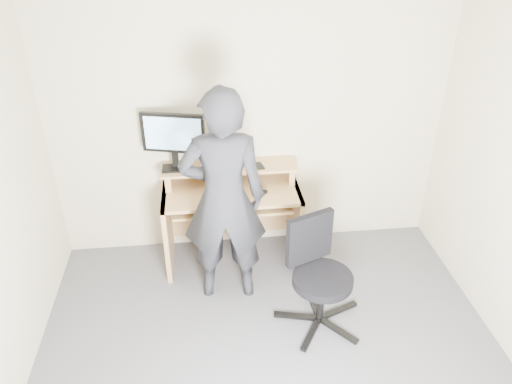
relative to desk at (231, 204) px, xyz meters
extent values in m
plane|color=#5A5A5F|center=(0.20, -1.53, -0.55)|extent=(3.50, 3.50, 0.00)
cube|color=#BEB197|center=(0.20, 0.22, 0.70)|extent=(3.50, 0.02, 2.50)
cube|color=white|center=(0.20, -1.53, 1.95)|extent=(3.50, 3.50, 0.02)
cube|color=tan|center=(-0.58, -0.08, -0.17)|extent=(0.04, 0.60, 0.75)
cube|color=tan|center=(0.58, -0.08, -0.17)|extent=(0.04, 0.60, 0.75)
cube|color=tan|center=(0.00, -0.08, 0.19)|extent=(1.20, 0.60, 0.03)
cube|color=tan|center=(0.00, -0.16, 0.09)|extent=(1.02, 0.38, 0.02)
cube|color=tan|center=(-0.54, 0.07, 0.28)|extent=(0.05, 0.28, 0.15)
cube|color=tan|center=(0.54, 0.07, 0.28)|extent=(0.05, 0.28, 0.15)
cube|color=tan|center=(0.00, 0.07, 0.35)|extent=(1.20, 0.30, 0.02)
cube|color=tan|center=(0.00, 0.21, -0.12)|extent=(1.20, 0.03, 0.65)
cube|color=black|center=(-0.47, 0.06, 0.37)|extent=(0.24, 0.15, 0.02)
cube|color=black|center=(-0.47, 0.08, 0.45)|extent=(0.05, 0.04, 0.15)
cube|color=black|center=(-0.47, 0.06, 0.70)|extent=(0.53, 0.17, 0.35)
cube|color=#93CCFF|center=(-0.47, 0.03, 0.70)|extent=(0.47, 0.12, 0.29)
cube|color=black|center=(0.02, 0.07, 0.46)|extent=(0.10, 0.14, 0.20)
cylinder|color=#B1B1B5|center=(0.05, 0.07, 0.45)|extent=(0.09, 0.09, 0.18)
cube|color=black|center=(0.26, 0.03, 0.37)|extent=(0.09, 0.14, 0.01)
cube|color=black|center=(-0.32, 0.00, 0.38)|extent=(0.05, 0.05, 0.03)
torus|color=silver|center=(-0.17, 0.11, 0.37)|extent=(0.16, 0.16, 0.06)
cube|color=black|center=(-0.11, -0.17, 0.12)|extent=(0.49, 0.28, 0.03)
ellipsoid|color=black|center=(0.26, -0.18, 0.22)|extent=(0.11, 0.09, 0.04)
cube|color=black|center=(0.80, -0.91, -0.51)|extent=(0.35, 0.18, 0.03)
cube|color=black|center=(0.61, -0.80, -0.51)|extent=(0.07, 0.36, 0.03)
cube|color=black|center=(0.45, -0.94, -0.51)|extent=(0.36, 0.13, 0.03)
cube|color=black|center=(0.53, -1.14, -0.51)|extent=(0.23, 0.33, 0.03)
cube|color=black|center=(0.75, -1.13, -0.51)|extent=(0.26, 0.30, 0.03)
cylinder|color=black|center=(0.63, -0.98, -0.31)|extent=(0.06, 0.06, 0.37)
cylinder|color=black|center=(0.63, -0.98, -0.11)|extent=(0.47, 0.47, 0.07)
cube|color=black|center=(0.55, -0.79, 0.15)|extent=(0.38, 0.20, 0.42)
imported|color=black|center=(-0.09, -0.52, 0.37)|extent=(0.69, 0.47, 1.84)
camera|label=1|loc=(-0.21, -3.83, 2.40)|focal=35.00mm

